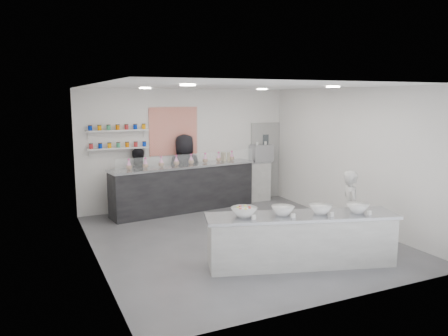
# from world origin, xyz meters

# --- Properties ---
(floor) EXTENTS (6.00, 6.00, 0.00)m
(floor) POSITION_xyz_m (0.00, 0.00, 0.00)
(floor) COLOR #515156
(floor) RESTS_ON ground
(ceiling) EXTENTS (6.00, 6.00, 0.00)m
(ceiling) POSITION_xyz_m (0.00, 0.00, 3.00)
(ceiling) COLOR white
(ceiling) RESTS_ON floor
(back_wall) EXTENTS (5.50, 0.00, 5.50)m
(back_wall) POSITION_xyz_m (0.00, 3.00, 1.50)
(back_wall) COLOR white
(back_wall) RESTS_ON floor
(left_wall) EXTENTS (0.00, 6.00, 6.00)m
(left_wall) POSITION_xyz_m (-2.75, 0.00, 1.50)
(left_wall) COLOR white
(left_wall) RESTS_ON floor
(right_wall) EXTENTS (0.00, 6.00, 6.00)m
(right_wall) POSITION_xyz_m (2.75, 0.00, 1.50)
(right_wall) COLOR white
(right_wall) RESTS_ON floor
(back_door) EXTENTS (0.88, 0.04, 2.10)m
(back_door) POSITION_xyz_m (2.30, 2.97, 1.05)
(back_door) COLOR #999896
(back_door) RESTS_ON floor
(pattern_panel) EXTENTS (1.25, 0.03, 1.20)m
(pattern_panel) POSITION_xyz_m (-0.35, 2.98, 1.95)
(pattern_panel) COLOR red
(pattern_panel) RESTS_ON back_wall
(jar_shelf_lower) EXTENTS (1.45, 0.22, 0.04)m
(jar_shelf_lower) POSITION_xyz_m (-1.75, 2.90, 1.60)
(jar_shelf_lower) COLOR silver
(jar_shelf_lower) RESTS_ON back_wall
(jar_shelf_upper) EXTENTS (1.45, 0.22, 0.04)m
(jar_shelf_upper) POSITION_xyz_m (-1.75, 2.90, 2.02)
(jar_shelf_upper) COLOR silver
(jar_shelf_upper) RESTS_ON back_wall
(preserve_jars) EXTENTS (1.45, 0.10, 0.56)m
(preserve_jars) POSITION_xyz_m (-1.75, 2.88, 1.88)
(preserve_jars) COLOR red
(preserve_jars) RESTS_ON jar_shelf_lower
(downlight_0) EXTENTS (0.24, 0.24, 0.02)m
(downlight_0) POSITION_xyz_m (-1.40, -1.00, 2.98)
(downlight_0) COLOR white
(downlight_0) RESTS_ON ceiling
(downlight_1) EXTENTS (0.24, 0.24, 0.02)m
(downlight_1) POSITION_xyz_m (1.40, -1.00, 2.98)
(downlight_1) COLOR white
(downlight_1) RESTS_ON ceiling
(downlight_2) EXTENTS (0.24, 0.24, 0.02)m
(downlight_2) POSITION_xyz_m (-1.40, 1.60, 2.98)
(downlight_2) COLOR white
(downlight_2) RESTS_ON ceiling
(downlight_3) EXTENTS (0.24, 0.24, 0.02)m
(downlight_3) POSITION_xyz_m (1.40, 1.60, 2.98)
(downlight_3) COLOR white
(downlight_3) RESTS_ON ceiling
(prep_counter) EXTENTS (3.26, 1.62, 0.87)m
(prep_counter) POSITION_xyz_m (0.34, -1.65, 0.44)
(prep_counter) COLOR #AAAAA6
(prep_counter) RESTS_ON floor
(back_bar) EXTENTS (3.77, 1.14, 1.15)m
(back_bar) POSITION_xyz_m (-0.24, 2.53, 0.57)
(back_bar) COLOR black
(back_bar) RESTS_ON floor
(sneeze_guard) EXTENTS (3.63, 0.48, 0.31)m
(sneeze_guard) POSITION_xyz_m (-0.20, 2.21, 1.31)
(sneeze_guard) COLOR white
(sneeze_guard) RESTS_ON back_bar
(espresso_ledge) EXTENTS (1.44, 0.46, 1.07)m
(espresso_ledge) POSITION_xyz_m (1.55, 2.78, 0.54)
(espresso_ledge) COLOR #AAAAA6
(espresso_ledge) RESTS_ON floor
(espresso_machine) EXTENTS (0.57, 0.40, 0.44)m
(espresso_machine) POSITION_xyz_m (2.07, 2.78, 1.29)
(espresso_machine) COLOR #93969E
(espresso_machine) RESTS_ON espresso_ledge
(cup_stacks) EXTENTS (0.24, 0.24, 0.30)m
(cup_stacks) POSITION_xyz_m (1.00, 2.78, 1.22)
(cup_stacks) COLOR tan
(cup_stacks) RESTS_ON espresso_ledge
(prep_bowls) EXTENTS (2.37, 1.14, 0.15)m
(prep_bowls) POSITION_xyz_m (0.34, -1.65, 0.95)
(prep_bowls) COLOR white
(prep_bowls) RESTS_ON prep_counter
(label_cards) EXTENTS (2.01, 0.04, 0.07)m
(label_cards) POSITION_xyz_m (0.49, -2.14, 0.91)
(label_cards) COLOR white
(label_cards) RESTS_ON prep_counter
(cookie_bags) EXTENTS (2.93, 0.51, 0.26)m
(cookie_bags) POSITION_xyz_m (-0.24, 2.53, 1.28)
(cookie_bags) COLOR #FF8CD7
(cookie_bags) RESTS_ON back_bar
(woman_prep) EXTENTS (0.52, 0.62, 1.46)m
(woman_prep) POSITION_xyz_m (1.68, -1.29, 0.73)
(woman_prep) COLOR #BAB9B5
(woman_prep) RESTS_ON floor
(staff_left) EXTENTS (0.84, 0.70, 1.58)m
(staff_left) POSITION_xyz_m (-1.35, 2.78, 0.79)
(staff_left) COLOR black
(staff_left) RESTS_ON floor
(staff_right) EXTENTS (0.95, 0.64, 1.89)m
(staff_right) POSITION_xyz_m (-0.13, 2.78, 0.94)
(staff_right) COLOR black
(staff_right) RESTS_ON floor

